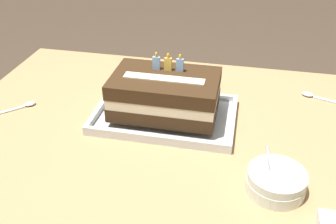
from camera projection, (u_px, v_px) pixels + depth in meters
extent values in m
cube|color=tan|center=(171.00, 132.00, 0.97)|extent=(1.13, 0.77, 0.04)
cube|color=tan|center=(64.00, 145.00, 1.53)|extent=(0.06, 0.06, 0.70)
cube|color=tan|center=(328.00, 181.00, 1.35)|extent=(0.06, 0.06, 0.70)
cube|color=silver|center=(165.00, 117.00, 0.99)|extent=(0.36, 0.23, 0.01)
cube|color=silver|center=(155.00, 138.00, 0.89)|extent=(0.36, 0.01, 0.02)
cube|color=silver|center=(174.00, 92.00, 1.08)|extent=(0.36, 0.01, 0.02)
cube|color=silver|center=(102.00, 106.00, 1.02)|extent=(0.01, 0.21, 0.02)
cube|color=silver|center=(233.00, 121.00, 0.96)|extent=(0.01, 0.21, 0.02)
cube|color=#3C2715|center=(165.00, 104.00, 0.97)|extent=(0.26, 0.17, 0.04)
cube|color=beige|center=(165.00, 94.00, 0.96)|extent=(0.26, 0.17, 0.03)
cube|color=#3C2715|center=(165.00, 83.00, 0.94)|extent=(0.26, 0.17, 0.04)
cube|color=beige|center=(164.00, 78.00, 0.92)|extent=(0.20, 0.03, 0.00)
cube|color=#8CB7EA|center=(156.00, 63.00, 0.95)|extent=(0.02, 0.01, 0.03)
ellipsoid|color=yellow|center=(156.00, 55.00, 0.94)|extent=(0.01, 0.01, 0.01)
cube|color=#EFC64C|center=(168.00, 64.00, 0.95)|extent=(0.02, 0.01, 0.03)
ellipsoid|color=yellow|center=(168.00, 56.00, 0.94)|extent=(0.01, 0.01, 0.01)
cube|color=#8CB7EA|center=(180.00, 65.00, 0.94)|extent=(0.02, 0.01, 0.03)
ellipsoid|color=yellow|center=(180.00, 57.00, 0.93)|extent=(0.01, 0.01, 0.01)
cylinder|color=silver|center=(275.00, 185.00, 0.76)|extent=(0.12, 0.12, 0.03)
cylinder|color=silver|center=(277.00, 178.00, 0.75)|extent=(0.12, 0.12, 0.03)
cylinder|color=silver|center=(271.00, 166.00, 0.73)|extent=(0.03, 0.06, 0.06)
ellipsoid|color=silver|center=(308.00, 94.00, 1.09)|extent=(0.04, 0.03, 0.01)
cube|color=silver|center=(334.00, 102.00, 1.06)|extent=(0.11, 0.04, 0.00)
ellipsoid|color=silver|center=(30.00, 104.00, 1.04)|extent=(0.04, 0.04, 0.01)
cube|color=silver|center=(5.00, 112.00, 1.02)|extent=(0.08, 0.08, 0.00)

